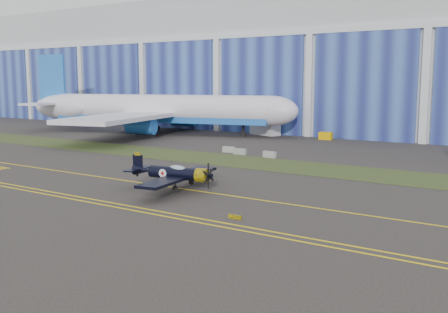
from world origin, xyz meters
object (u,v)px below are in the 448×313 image
Objects in this scene: jetliner at (159,78)px; shipping_container at (265,128)px; warbird at (174,173)px; tug at (326,136)px.

jetliner is 24.38m from shipping_container.
jetliner is 11.88× the size of shipping_container.
jetliner is (-39.64, 43.78, 9.80)m from warbird.
tug is at bearing 87.66° from warbird.
shipping_container is at bearing 101.46° from warbird.
jetliner is 36.45m from tug.
shipping_container is at bearing 12.04° from jetliner.
warbird is 57.21m from shipping_container.
tug is (-5.94, 52.35, -1.11)m from warbird.
warbird is 59.87m from jetliner.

